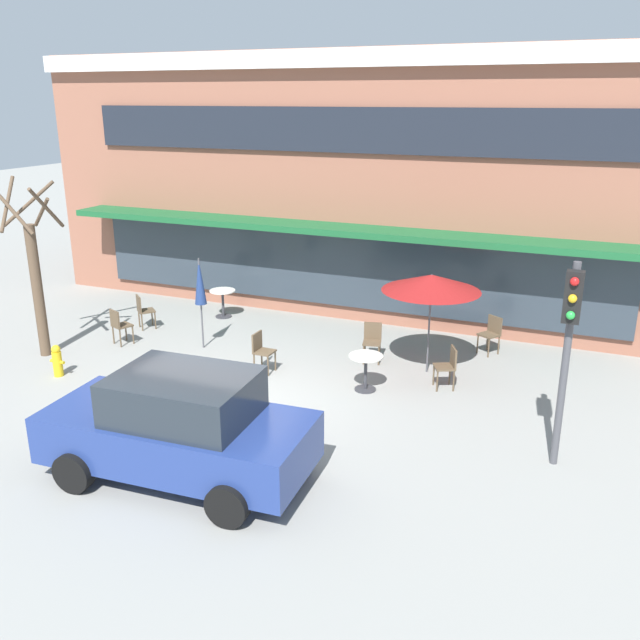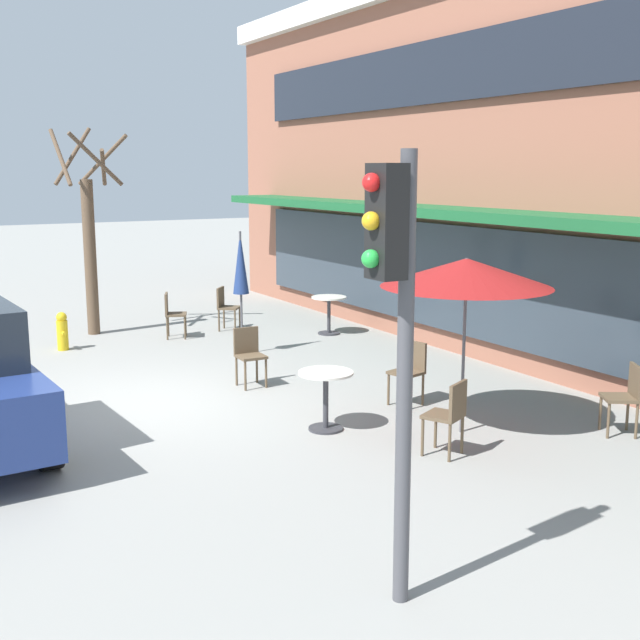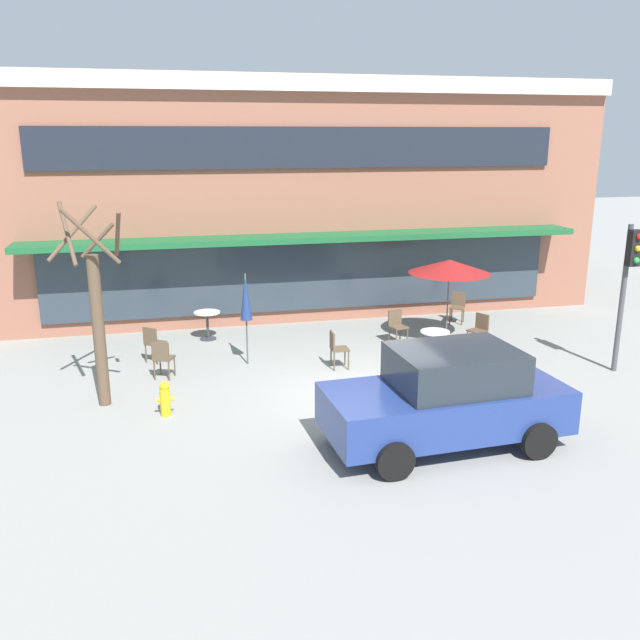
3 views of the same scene
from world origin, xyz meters
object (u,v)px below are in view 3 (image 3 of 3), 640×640
at_px(traffic_light_pole, 628,274).
at_px(street_tree, 97,314).
at_px(cafe_table_near_wall, 435,341).
at_px(cafe_chair_1, 153,342).
at_px(cafe_table_streetside, 207,321).
at_px(parked_sedan, 447,398).
at_px(patio_umbrella_cream_folded, 449,267).
at_px(cafe_chair_2, 458,305).
at_px(patio_umbrella_green_folded, 246,298).
at_px(cafe_chair_5, 397,324).
at_px(fire_hydrant, 165,398).
at_px(cafe_chair_3, 163,357).
at_px(cafe_chair_4, 479,328).
at_px(cafe_chair_0, 337,347).

bearing_deg(traffic_light_pole, street_tree, 176.66).
height_order(cafe_table_near_wall, cafe_chair_1, cafe_chair_1).
distance_m(cafe_table_streetside, parked_sedan, 8.25).
relative_size(patio_umbrella_cream_folded, parked_sedan, 0.51).
height_order(cafe_table_streetside, traffic_light_pole, traffic_light_pole).
bearing_deg(street_tree, parked_sedan, -28.85).
relative_size(cafe_table_near_wall, cafe_chair_2, 0.85).
height_order(patio_umbrella_green_folded, street_tree, street_tree).
xyz_separation_m(cafe_chair_5, fire_hydrant, (-5.96, -3.46, -0.17)).
height_order(cafe_table_near_wall, traffic_light_pole, traffic_light_pole).
xyz_separation_m(cafe_chair_2, cafe_chair_3, (-8.38, -2.90, 0.00)).
xyz_separation_m(cafe_table_near_wall, traffic_light_pole, (3.83, -1.66, 1.78)).
bearing_deg(cafe_chair_4, street_tree, -169.12).
bearing_deg(cafe_table_near_wall, cafe_chair_3, 177.88).
distance_m(patio_umbrella_green_folded, cafe_chair_4, 6.04).
xyz_separation_m(cafe_table_streetside, cafe_chair_5, (4.79, -1.51, 0.01)).
xyz_separation_m(street_tree, traffic_light_pole, (11.39, -0.66, 0.39)).
distance_m(cafe_chair_0, street_tree, 5.43).
bearing_deg(patio_umbrella_green_folded, traffic_light_pole, -16.87).
height_order(cafe_chair_2, cafe_chair_4, same).
bearing_deg(cafe_table_near_wall, fire_hydrant, -163.57).
bearing_deg(cafe_chair_3, cafe_chair_2, 19.09).
xyz_separation_m(cafe_chair_0, cafe_chair_5, (2.02, 1.54, 0.00)).
relative_size(street_tree, fire_hydrant, 5.79).
relative_size(parked_sedan, traffic_light_pole, 1.26).
xyz_separation_m(parked_sedan, traffic_light_pole, (5.38, 2.64, 1.42)).
xyz_separation_m(cafe_chair_1, traffic_light_pole, (10.41, -3.12, 1.77)).
height_order(cafe_chair_0, cafe_chair_2, same).
distance_m(cafe_chair_4, cafe_chair_5, 2.10).
bearing_deg(cafe_chair_2, cafe_chair_5, -147.23).
xyz_separation_m(patio_umbrella_cream_folded, cafe_chair_1, (-7.51, 0.02, -1.50)).
bearing_deg(cafe_chair_0, cafe_chair_4, 9.97).
bearing_deg(street_tree, patio_umbrella_green_folded, 30.20).
distance_m(cafe_chair_0, cafe_chair_2, 5.40).
bearing_deg(cafe_chair_2, patio_umbrella_cream_folded, -122.44).
height_order(patio_umbrella_green_folded, traffic_light_pole, traffic_light_pole).
bearing_deg(street_tree, cafe_table_streetside, 59.90).
height_order(cafe_chair_3, fire_hydrant, cafe_chair_3).
xyz_separation_m(cafe_table_near_wall, patio_umbrella_green_folded, (-4.41, 0.84, 1.11)).
bearing_deg(cafe_chair_3, patio_umbrella_green_folded, 16.95).
bearing_deg(patio_umbrella_green_folded, cafe_table_near_wall, -10.73).
distance_m(patio_umbrella_cream_folded, cafe_chair_4, 1.75).
bearing_deg(cafe_table_near_wall, traffic_light_pole, -23.47).
height_order(cafe_chair_0, fire_hydrant, cafe_chair_0).
height_order(cafe_chair_3, cafe_chair_5, same).
height_order(cafe_chair_1, parked_sedan, parked_sedan).
bearing_deg(street_tree, cafe_chair_3, 46.16).
height_order(cafe_chair_2, cafe_chair_5, same).
distance_m(patio_umbrella_green_folded, fire_hydrant, 3.57).
distance_m(cafe_table_streetside, cafe_chair_2, 7.20).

